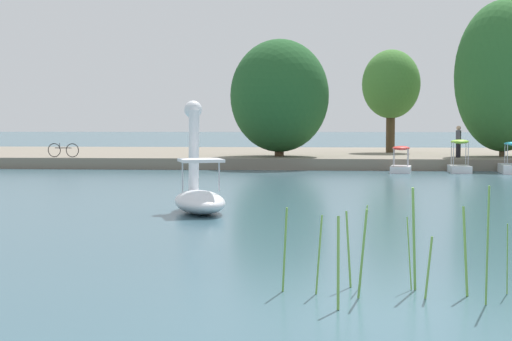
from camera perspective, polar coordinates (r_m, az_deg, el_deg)
The scene contains 11 objects.
ground_plane at distance 9.35m, azimuth 9.36°, elevation -10.69°, with size 468.06×468.06×0.00m, color #385966.
shore_bank_far at distance 47.49m, azimuth 5.68°, elevation 1.07°, with size 114.75×19.58×0.58m, color slate.
swan_boat at distance 19.51m, azimuth -4.37°, elevation -1.57°, with size 2.04×2.89×2.94m.
pedal_boat_red at distance 36.55m, azimuth 10.97°, elevation 0.52°, with size 1.20×1.89×1.27m.
pedal_boat_lime at distance 37.12m, azimuth 15.23°, elevation 0.56°, with size 1.00×1.80×1.59m.
tree_willow_overhanging at distance 42.57m, azimuth 18.31°, elevation 6.85°, with size 6.50×6.51×8.40m.
tree_willow_near_path at distance 40.72m, azimuth 1.79°, elevation 5.70°, with size 6.99×6.76×6.34m.
tree_sapling_by_fence at distance 47.11m, azimuth 10.23°, elevation 6.44°, with size 4.88×5.04×6.33m.
person_on_path at distance 40.69m, azimuth 15.15°, elevation 2.22°, with size 0.30×0.30×1.66m.
bicycle_parked at distance 40.86m, azimuth -14.46°, elevation 1.51°, with size 1.76×0.26×0.75m.
reed_clump_foreground at distance 10.15m, azimuth 10.92°, elevation -6.14°, with size 3.33×1.39×1.54m.
Camera 1 is at (-0.74, -9.03, 2.28)m, focal length 52.56 mm.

